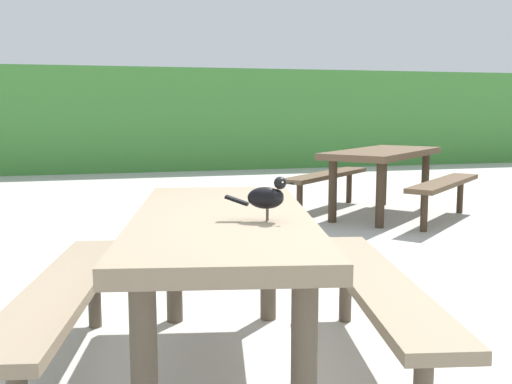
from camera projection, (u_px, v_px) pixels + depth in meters
hedge_wall at (136, 119)px, 12.37m from camera, size 28.00×2.36×1.98m
picnic_table_foreground at (222, 254)px, 2.66m from camera, size 1.98×2.01×0.74m
bird_grackle at (268, 196)px, 2.44m from camera, size 0.27×0.15×0.18m
picnic_table_mid_left at (382, 166)px, 6.74m from camera, size 2.39×2.39×0.74m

